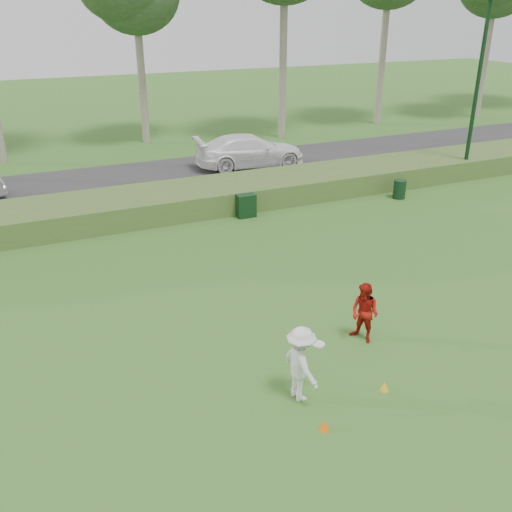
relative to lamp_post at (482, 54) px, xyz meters
name	(u,v)px	position (x,y,z in m)	size (l,w,h in m)	color
ground	(328,374)	(-14.00, -11.00, -5.59)	(120.00, 120.00, 0.00)	#2E6220
reed_strip	(174,201)	(-14.00, 1.00, -5.14)	(80.00, 3.00, 0.90)	#3F5F26
park_road	(145,179)	(-14.00, 6.00, -5.56)	(80.00, 6.00, 0.06)	#2D2D2D
lamp_post	(482,54)	(0.00, 0.00, 0.00)	(0.70, 0.70, 8.18)	black
player_white	(301,364)	(-14.97, -11.46, -4.75)	(0.90, 1.14, 1.69)	silver
player_red	(365,313)	(-12.48, -10.10, -4.82)	(0.75, 0.58, 1.54)	#A3140D
cone_orange	(324,425)	(-15.00, -12.55, -5.48)	(0.21, 0.21, 0.23)	orange
cone_yellow	(385,386)	(-13.19, -12.00, -5.48)	(0.20, 0.20, 0.22)	gold
utility_cabinet	(246,206)	(-11.63, -0.72, -5.14)	(0.72, 0.45, 0.91)	black
trash_bin	(399,189)	(-4.74, -1.27, -5.20)	(0.53, 0.53, 0.79)	black
car_right	(250,151)	(-8.59, 5.87, -4.73)	(2.24, 5.51, 1.60)	white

